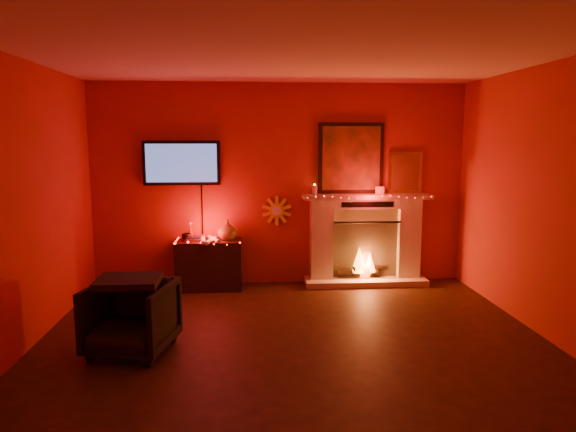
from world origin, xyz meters
The scene contains 6 objects.
room centered at (0.00, 0.00, 1.35)m, with size 5.00×5.00×5.00m.
fireplace centered at (1.14, 2.39, 0.72)m, with size 1.72×0.40×2.18m.
tv centered at (-1.30, 2.45, 1.65)m, with size 1.00×0.07×1.24m.
sunburst_clock centered at (-0.05, 2.48, 1.00)m, with size 0.40×0.03×0.40m.
console_table centered at (-0.94, 2.26, 0.37)m, with size 0.85×0.55×0.92m.
armchair centered at (-1.51, 0.24, 0.33)m, with size 0.71×0.73×0.66m, color black.
Camera 1 is at (-0.41, -4.38, 1.96)m, focal length 32.00 mm.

